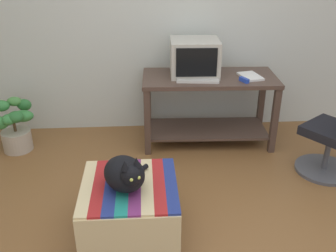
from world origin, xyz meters
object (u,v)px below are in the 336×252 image
Objects in this scene: tv_monitor at (195,58)px; desk at (209,98)px; stapler at (244,80)px; potted_plant at (15,128)px; cat at (125,174)px; ottoman_with_blanket at (130,209)px; book at (250,76)px; keyboard at (198,80)px.

desk is at bearing -22.30° from tv_monitor.
stapler reaches higher than desk.
potted_plant is (-1.79, -0.14, -0.64)m from tv_monitor.
tv_monitor reaches higher than desk.
ottoman_with_blanket is at bearing 43.50° from cat.
potted_plant is at bearing 167.56° from book.
cat is (-0.65, -1.29, -0.19)m from keyboard.
stapler is at bearing -2.84° from potted_plant.
cat is at bearing -143.73° from book.
ottoman_with_blanket is (-1.16, -1.32, -0.52)m from book.
book reaches higher than ottoman_with_blanket.
desk is 1.60m from ottoman_with_blanket.
tv_monitor is 0.71× the size of ottoman_with_blanket.
book is at bearing 13.96° from keyboard.
stapler is at bearing -29.95° from desk.
potted_plant reaches higher than ottoman_with_blanket.
tv_monitor reaches higher than book.
desk is 5.19× the size of book.
stapler is (2.24, -0.11, 0.49)m from potted_plant.
book is 1.83m from ottoman_with_blanket.
desk is at bearing 121.69° from stapler.
tv_monitor is 1.91m from potted_plant.
stapler is (0.43, -0.06, 0.01)m from keyboard.
ottoman_with_blanket is (-0.77, -1.38, -0.28)m from desk.
cat is at bearing -49.31° from potted_plant.
cat is 4.05× the size of stapler.
cat is (-1.18, -1.36, -0.19)m from book.
cat reaches higher than ottoman_with_blanket.
tv_monitor is 0.53m from stapler.
desk is 0.31m from keyboard.
potted_plant is (-1.15, 1.34, -0.29)m from cat.
tv_monitor reaches higher than keyboard.
cat is at bearing -110.47° from keyboard.
potted_plant is at bearing 150.73° from stapler.
desk reaches higher than potted_plant.
book is (0.54, -0.12, -0.16)m from tv_monitor.
book is at bearing 48.66° from ottoman_with_blanket.
tv_monitor is at bearing 42.40° from cat.
stapler is (0.30, -0.18, 0.25)m from desk.
tv_monitor reaches higher than potted_plant.
keyboard is at bearing 63.12° from ottoman_with_blanket.
keyboard is 0.59× the size of ottoman_with_blanket.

